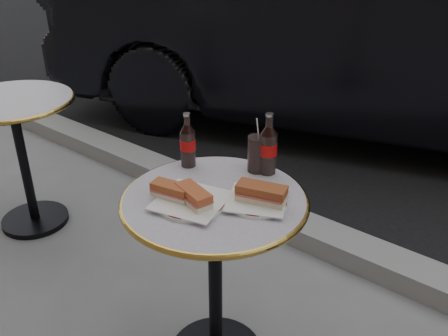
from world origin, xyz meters
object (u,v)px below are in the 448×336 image
Objects in this scene: bistro_table at (215,284)px; parked_car at (356,31)px; cola_bottle_right at (268,144)px; cola_glass at (256,154)px; cola_bottle_left at (188,140)px; plate_left at (191,202)px; plate_right at (257,202)px.

parked_car is (-0.69, 2.51, 0.39)m from bistro_table.
cola_bottle_right is 2.37m from parked_car.
cola_glass is (-0.04, -0.01, -0.05)m from cola_bottle_right.
cola_bottle_right reaches higher than cola_bottle_left.
plate_left is 0.35m from cola_bottle_right.
cola_bottle_left reaches higher than cola_glass.
cola_bottle_right reaches higher than cola_glass.
cola_bottle_right is at bearing 27.70° from cola_bottle_left.
bistro_table is at bearing 177.09° from parked_car.
bistro_table is at bearing -156.21° from plate_right.
plate_right is at bearing -179.78° from parked_car.
cola_bottle_right is (-0.09, 0.19, 0.11)m from plate_right.
plate_left is at bearing -111.07° from bistro_table.
cola_glass is (-0.00, 0.24, 0.43)m from bistro_table.
cola_bottle_left is 0.29m from cola_bottle_right.
plate_right is 0.95× the size of cola_bottle_left.
plate_left is 0.32m from cola_glass.
plate_right is 0.23m from cola_glass.
cola_bottle_right reaches higher than plate_right.
parked_car is (-0.73, 2.26, -0.09)m from cola_bottle_right.
parked_car reaches higher than cola_bottle_left.
cola_glass is at bearing 126.38° from plate_right.
bistro_table is 0.38m from plate_left.
parked_car is (-0.82, 2.45, 0.01)m from plate_right.
plate_left is 2.67m from parked_car.
bistro_table is 0.53m from cola_bottle_left.
cola_bottle_right is at bearing 81.52° from bistro_table.
cola_bottle_left is 1.52× the size of cola_glass.
parked_car reaches higher than bistro_table.
bistro_table is 3.56× the size of cola_bottle_left.
cola_bottle_right is at bearing 78.37° from plate_left.
plate_right is 0.04× the size of parked_car.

